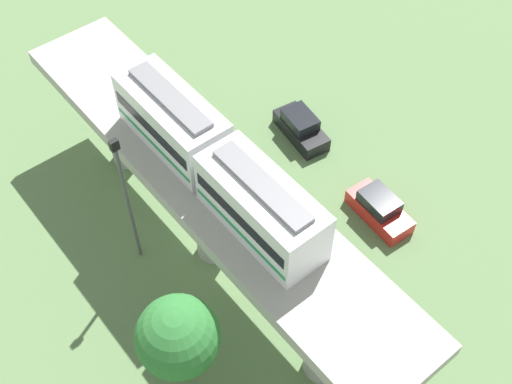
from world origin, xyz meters
TOP-DOWN VIEW (x-y plane):
  - ground_plane at (0.00, 0.00)m, footprint 120.00×120.00m
  - viaduct at (0.00, 0.00)m, footprint 5.20×28.00m
  - train at (0.00, -0.73)m, footprint 2.64×13.55m
  - parked_car_black at (9.87, 3.70)m, footprint 2.41×4.42m
  - parked_car_red at (9.05, -4.21)m, footprint 2.10×4.32m
  - tree_near_viaduct at (-5.65, -5.09)m, footprint 3.98×3.98m
  - signal_post at (-3.40, 2.49)m, footprint 0.44×0.28m

SIDE VIEW (x-z plane):
  - ground_plane at x=0.00m, z-range 0.00..0.00m
  - parked_car_black at x=9.87m, z-range -0.14..1.62m
  - parked_car_red at x=9.05m, z-range -0.14..1.62m
  - tree_near_viaduct at x=-5.65m, z-range 1.12..7.36m
  - viaduct at x=0.00m, z-range 1.80..8.71m
  - signal_post at x=-3.40m, z-range 0.52..10.02m
  - train at x=0.00m, z-range 6.82..10.06m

